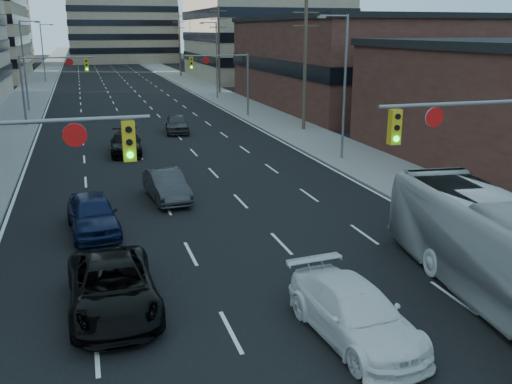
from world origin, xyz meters
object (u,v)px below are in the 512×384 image
object	(u,v)px
black_pickup	(113,287)
white_van	(355,313)
transit_bus	(507,254)
sedan_blue	(92,214)

from	to	relation	value
black_pickup	white_van	size ratio (longest dim) A/B	1.07
black_pickup	transit_bus	size ratio (longest dim) A/B	0.48
sedan_blue	white_van	bearing A→B (deg)	-63.76
white_van	transit_bus	distance (m)	5.37
black_pickup	sedan_blue	world-z (taller)	sedan_blue
black_pickup	transit_bus	bearing A→B (deg)	-15.24
black_pickup	transit_bus	distance (m)	11.84
white_van	transit_bus	world-z (taller)	transit_bus
black_pickup	sedan_blue	distance (m)	7.33
sedan_blue	transit_bus	bearing A→B (deg)	-45.94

